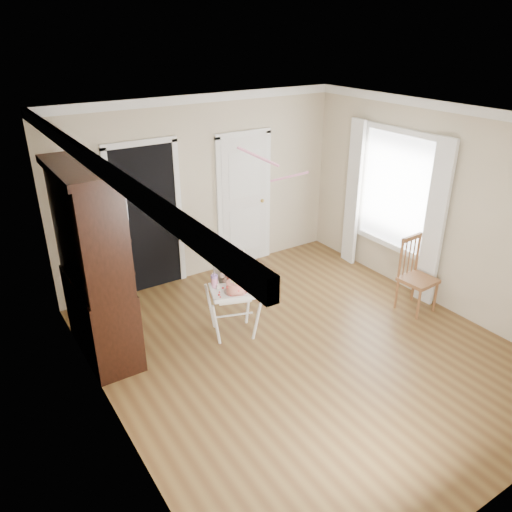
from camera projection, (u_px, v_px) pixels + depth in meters
floor at (303, 350)px, 6.00m from camera, size 5.00×5.00×0.00m
ceiling at (314, 121)px, 4.86m from camera, size 5.00×5.00×0.00m
wall_back at (203, 189)px, 7.33m from camera, size 4.50×0.00×4.50m
wall_left at (104, 305)px, 4.32m from camera, size 0.00×5.00×5.00m
wall_right at (443, 209)px, 6.54m from camera, size 0.00×5.00×5.00m
crown_molding at (314, 127)px, 4.88m from camera, size 4.50×5.00×0.12m
doorway at (147, 217)px, 6.98m from camera, size 1.06×0.05×2.22m
closet_door at (244, 202)px, 7.80m from camera, size 0.96×0.09×2.13m
window_right at (393, 199)px, 7.14m from camera, size 0.13×1.84×2.30m
high_chair at (233, 287)px, 6.05m from camera, size 0.82×0.91×1.08m
baby at (232, 274)px, 6.00m from camera, size 0.31×0.30×0.50m
cake at (236, 287)px, 5.74m from camera, size 0.28×0.28×0.13m
sippy_cup at (214, 281)px, 5.83m from camera, size 0.08×0.08×0.20m
china_cabinet at (95, 265)px, 5.51m from camera, size 0.60×1.35×2.27m
dining_chair at (416, 277)px, 6.67m from camera, size 0.44×0.44×1.03m
streamer at (258, 157)px, 5.03m from camera, size 0.24×0.45×0.15m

